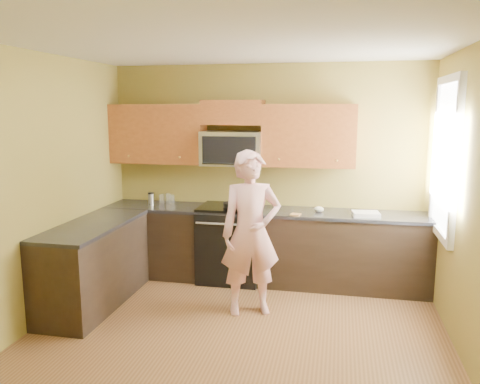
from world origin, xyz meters
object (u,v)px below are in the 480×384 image
(woman, at_px, (251,233))
(frying_pan, at_px, (233,207))
(microwave, at_px, (233,165))
(travel_mug, at_px, (151,205))
(butter_tub, at_px, (253,209))
(stove, at_px, (231,243))

(woman, relative_size, frying_pan, 3.87)
(microwave, bearing_deg, travel_mug, -173.90)
(butter_tub, xyz_separation_m, travel_mug, (-1.34, -0.02, 0.00))
(frying_pan, bearing_deg, microwave, 88.50)
(microwave, distance_m, travel_mug, 1.19)
(microwave, relative_size, frying_pan, 1.70)
(frying_pan, height_order, travel_mug, travel_mug)
(travel_mug, bearing_deg, stove, -0.66)
(frying_pan, xyz_separation_m, travel_mug, (-1.10, 0.06, -0.03))
(butter_tub, bearing_deg, microwave, 162.76)
(stove, xyz_separation_m, woman, (0.43, -0.93, 0.39))
(woman, bearing_deg, stove, 94.12)
(travel_mug, bearing_deg, microwave, 6.10)
(microwave, distance_m, woman, 1.28)
(woman, bearing_deg, butter_tub, 77.81)
(frying_pan, bearing_deg, woman, -83.78)
(stove, xyz_separation_m, microwave, (0.00, 0.12, 0.97))
(microwave, xyz_separation_m, butter_tub, (0.28, -0.09, -0.53))
(stove, distance_m, microwave, 0.98)
(stove, relative_size, woman, 0.55)
(butter_tub, bearing_deg, frying_pan, -160.83)
(stove, bearing_deg, travel_mug, 179.34)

